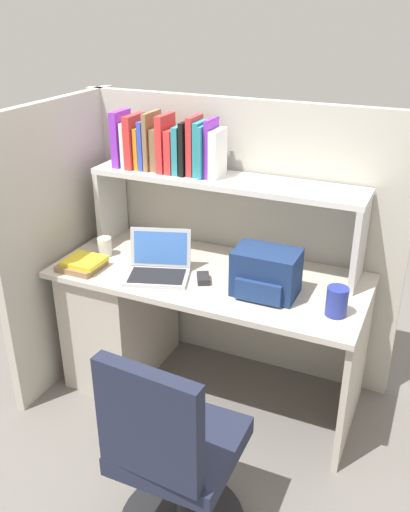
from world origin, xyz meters
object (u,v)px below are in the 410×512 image
at_px(paper_cup, 105,247).
at_px(snack_canister, 337,301).
at_px(laptop, 159,266).
at_px(office_chair, 173,465).
at_px(backpack, 266,273).
at_px(computer_mouse, 203,278).

xyz_separation_m(paper_cup, snack_canister, (1.28, -0.11, 0.02)).
height_order(laptop, office_chair, laptop).
relative_size(snack_canister, office_chair, 0.14).
height_order(laptop, backpack, backpack).
bearing_deg(computer_mouse, office_chair, -101.50).
bearing_deg(paper_cup, office_chair, -45.87).
relative_size(paper_cup, snack_canister, 0.76).
bearing_deg(paper_cup, snack_canister, -4.80).
xyz_separation_m(laptop, backpack, (0.55, 0.03, 0.06)).
xyz_separation_m(paper_cup, office_chair, (0.87, -0.90, -0.39)).
relative_size(computer_mouse, office_chair, 0.11).
xyz_separation_m(snack_canister, office_chair, (-0.41, -0.79, -0.40)).
height_order(computer_mouse, office_chair, office_chair).
relative_size(paper_cup, office_chair, 0.11).
bearing_deg(paper_cup, backpack, -3.34).
bearing_deg(computer_mouse, backpack, -27.39).
xyz_separation_m(backpack, computer_mouse, (-0.32, -0.01, -0.09)).
xyz_separation_m(backpack, snack_canister, (0.35, -0.05, -0.04)).
relative_size(computer_mouse, paper_cup, 1.02).
bearing_deg(computer_mouse, paper_cup, 146.15).
distance_m(paper_cup, office_chair, 1.31).
distance_m(laptop, backpack, 0.56).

